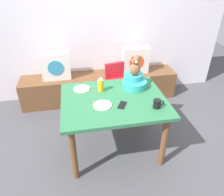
{
  "coord_description": "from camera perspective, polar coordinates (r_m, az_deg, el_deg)",
  "views": [
    {
      "loc": [
        -0.4,
        -2.0,
        2.02
      ],
      "look_at": [
        0.0,
        0.1,
        0.69
      ],
      "focal_mm": 34.14,
      "sensor_mm": 36.0,
      "label": 1
    }
  ],
  "objects": [
    {
      "name": "ground_plane",
      "position": [
        2.87,
        0.38,
        -12.82
      ],
      "size": [
        8.0,
        8.0,
        0.0
      ],
      "primitive_type": "plane",
      "color": "#4C4C51"
    },
    {
      "name": "back_wall",
      "position": [
        3.59,
        -4.41,
        20.25
      ],
      "size": [
        4.4,
        0.1,
        2.6
      ],
      "primitive_type": "cube",
      "color": "silver",
      "rests_on": "ground_plane"
    },
    {
      "name": "window_bench",
      "position": [
        3.71,
        -3.23,
        3.0
      ],
      "size": [
        2.6,
        0.44,
        0.46
      ],
      "primitive_type": "cube",
      "color": "brown",
      "rests_on": "ground_plane"
    },
    {
      "name": "pillow_floral_left",
      "position": [
        3.49,
        -14.81,
        8.2
      ],
      "size": [
        0.44,
        0.15,
        0.44
      ],
      "color": "white",
      "rests_on": "window_bench"
    },
    {
      "name": "pillow_floral_right",
      "position": [
        3.61,
        6.28,
        9.95
      ],
      "size": [
        0.44,
        0.15,
        0.44
      ],
      "color": "white",
      "rests_on": "window_bench"
    },
    {
      "name": "dining_table",
      "position": [
        2.47,
        0.43,
        -2.33
      ],
      "size": [
        1.18,
        0.95,
        0.74
      ],
      "color": "#2D7247",
      "rests_on": "ground_plane"
    },
    {
      "name": "highchair",
      "position": [
        3.22,
        1.53,
        4.18
      ],
      "size": [
        0.38,
        0.5,
        0.79
      ],
      "color": "red",
      "rests_on": "ground_plane"
    },
    {
      "name": "infant_seat_teal",
      "position": [
        2.64,
        5.93,
        4.45
      ],
      "size": [
        0.3,
        0.33,
        0.16
      ],
      "color": "teal",
      "rests_on": "dining_table"
    },
    {
      "name": "teddy_bear",
      "position": [
        2.55,
        6.19,
        8.56
      ],
      "size": [
        0.13,
        0.12,
        0.25
      ],
      "color": "#8F5B3B",
      "rests_on": "infant_seat_teal"
    },
    {
      "name": "ketchup_bottle",
      "position": [
        2.52,
        -3.03,
        3.61
      ],
      "size": [
        0.07,
        0.07,
        0.18
      ],
      "color": "gold",
      "rests_on": "dining_table"
    },
    {
      "name": "coffee_mug",
      "position": [
        2.29,
        12.01,
        -1.5
      ],
      "size": [
        0.12,
        0.08,
        0.09
      ],
      "color": "black",
      "rests_on": "dining_table"
    },
    {
      "name": "dinner_plate_near",
      "position": [
        2.62,
        -8.09,
        2.45
      ],
      "size": [
        0.2,
        0.2,
        0.01
      ],
      "primitive_type": "cylinder",
      "color": "white",
      "rests_on": "dining_table"
    },
    {
      "name": "dinner_plate_far",
      "position": [
        2.29,
        -2.57,
        -1.93
      ],
      "size": [
        0.2,
        0.2,
        0.01
      ],
      "primitive_type": "cylinder",
      "color": "white",
      "rests_on": "dining_table"
    },
    {
      "name": "cell_phone",
      "position": [
        2.3,
        2.73,
        -1.88
      ],
      "size": [
        0.13,
        0.16,
        0.01
      ],
      "primitive_type": "cube",
      "rotation": [
        0.0,
        0.0,
        2.65
      ],
      "color": "black",
      "rests_on": "dining_table"
    }
  ]
}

